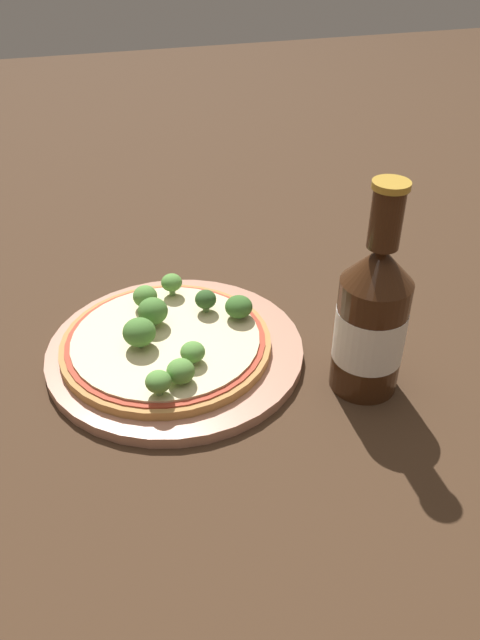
% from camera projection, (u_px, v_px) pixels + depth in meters
% --- Properties ---
extents(ground_plane, '(3.00, 3.00, 0.00)m').
position_uv_depth(ground_plane, '(169.00, 361.00, 0.67)').
color(ground_plane, '#3D2819').
extents(plate, '(0.27, 0.27, 0.01)m').
position_uv_depth(plate, '(176.00, 351.00, 0.67)').
color(plate, tan).
rests_on(plate, ground_plane).
extents(pizza, '(0.22, 0.22, 0.01)m').
position_uv_depth(pizza, '(162.00, 343.00, 0.66)').
color(pizza, '#B77F42').
rests_on(pizza, plate).
extents(broccoli_floret_0, '(0.03, 0.03, 0.03)m').
position_uv_depth(broccoli_floret_0, '(145.00, 297.00, 0.69)').
color(broccoli_floret_0, '#6B8E51').
rests_on(broccoli_floret_0, pizza).
extents(broccoli_floret_1, '(0.03, 0.03, 0.02)m').
position_uv_depth(broccoli_floret_1, '(185.00, 370.00, 0.59)').
color(broccoli_floret_1, '#6B8E51').
rests_on(broccoli_floret_1, pizza).
extents(broccoli_floret_2, '(0.02, 0.02, 0.03)m').
position_uv_depth(broccoli_floret_2, '(206.00, 300.00, 0.69)').
color(broccoli_floret_2, '#6B8E51').
rests_on(broccoli_floret_2, pizza).
extents(broccoli_floret_3, '(0.02, 0.02, 0.02)m').
position_uv_depth(broccoli_floret_3, '(158.00, 382.00, 0.58)').
color(broccoli_floret_3, '#6B8E51').
rests_on(broccoli_floret_3, pizza).
extents(broccoli_floret_4, '(0.02, 0.02, 0.03)m').
position_uv_depth(broccoli_floret_4, '(172.00, 283.00, 0.71)').
color(broccoli_floret_4, '#6B8E51').
rests_on(broccoli_floret_4, pizza).
extents(broccoli_floret_5, '(0.03, 0.03, 0.03)m').
position_uv_depth(broccoli_floret_5, '(153.00, 311.00, 0.67)').
color(broccoli_floret_5, '#6B8E51').
rests_on(broccoli_floret_5, pizza).
extents(broccoli_floret_6, '(0.03, 0.03, 0.03)m').
position_uv_depth(broccoli_floret_6, '(139.00, 331.00, 0.63)').
color(broccoli_floret_6, '#6B8E51').
rests_on(broccoli_floret_6, pizza).
extents(broccoli_floret_7, '(0.03, 0.03, 0.03)m').
position_uv_depth(broccoli_floret_7, '(239.00, 307.00, 0.68)').
color(broccoli_floret_7, '#6B8E51').
rests_on(broccoli_floret_7, pizza).
extents(broccoli_floret_8, '(0.02, 0.02, 0.02)m').
position_uv_depth(broccoli_floret_8, '(193.00, 352.00, 0.62)').
color(broccoli_floret_8, '#6B8E51').
rests_on(broccoli_floret_8, pizza).
extents(beer_bottle, '(0.07, 0.07, 0.22)m').
position_uv_depth(beer_bottle, '(371.00, 319.00, 0.59)').
color(beer_bottle, '#381E0F').
rests_on(beer_bottle, ground_plane).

